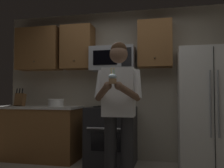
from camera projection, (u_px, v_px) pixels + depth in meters
name	position (u px, v px, depth m)	size (l,w,h in m)	color
wall_back	(125.00, 84.00, 4.36)	(4.40, 0.10, 2.60)	#B7AD99
oven_range	(112.00, 135.00, 3.97)	(0.76, 0.70, 0.93)	black
microwave	(113.00, 59.00, 4.14)	(0.74, 0.41, 0.40)	#9EA0A5
refrigerator	(210.00, 110.00, 3.63)	(0.90, 0.75, 1.80)	white
cabinet_row_upper	(82.00, 48.00, 4.33)	(2.78, 0.36, 0.76)	brown
counter_left	(39.00, 132.00, 4.28)	(1.44, 0.66, 0.92)	brown
knife_block	(20.00, 100.00, 4.33)	(0.16, 0.15, 0.32)	brown
bowl_large_white	(56.00, 103.00, 4.19)	(0.27, 0.27, 0.13)	white
person	(119.00, 105.00, 2.94)	(0.60, 0.48, 1.76)	#262628
cupcake	(113.00, 79.00, 2.63)	(0.09, 0.09, 0.17)	#A87F56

